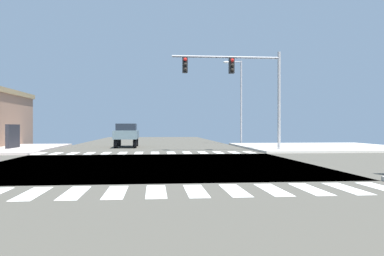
# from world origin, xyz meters

# --- Properties ---
(ground) EXTENTS (90.00, 90.00, 0.05)m
(ground) POSITION_xyz_m (0.00, 0.00, -0.03)
(ground) COLOR #444139
(sidewalk_corner_ne) EXTENTS (12.00, 12.00, 0.14)m
(sidewalk_corner_ne) POSITION_xyz_m (13.00, 12.00, 0.07)
(sidewalk_corner_ne) COLOR #B2ADA3
(sidewalk_corner_ne) RESTS_ON ground
(crosswalk_near) EXTENTS (13.50, 2.00, 0.01)m
(crosswalk_near) POSITION_xyz_m (-0.25, -7.30, 0.00)
(crosswalk_near) COLOR white
(crosswalk_near) RESTS_ON ground
(crosswalk_far) EXTENTS (13.50, 2.00, 0.01)m
(crosswalk_far) POSITION_xyz_m (-0.25, 7.30, 0.00)
(crosswalk_far) COLOR white
(crosswalk_far) RESTS_ON ground
(traffic_signal_mast) EXTENTS (7.14, 0.55, 6.55)m
(traffic_signal_mast) POSITION_xyz_m (5.61, 7.75, 4.86)
(traffic_signal_mast) COLOR gray
(traffic_signal_mast) RESTS_ON ground
(street_lamp) EXTENTS (1.78, 0.32, 7.77)m
(street_lamp) POSITION_xyz_m (8.00, 18.48, 4.67)
(street_lamp) COLOR gray
(street_lamp) RESTS_ON ground
(sedan_crossing_3) EXTENTS (1.80, 4.30, 1.88)m
(sedan_crossing_3) POSITION_xyz_m (-2.00, 14.35, 1.12)
(sedan_crossing_3) COLOR black
(sedan_crossing_3) RESTS_ON ground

